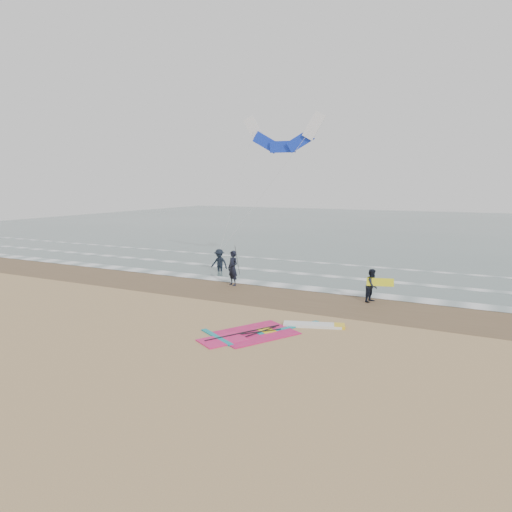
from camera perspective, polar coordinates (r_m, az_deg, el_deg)
The scene contains 11 objects.
ground at distance 18.48m, azimuth -1.75°, elevation -9.36°, with size 120.00×120.00×0.00m, color tan.
sea_water at distance 64.26m, azimuth 18.92°, elevation 3.34°, with size 120.00×80.00×0.02m, color #47605E.
wet_sand_band at distance 23.73m, azimuth 5.13°, elevation -5.22°, with size 120.00×5.00×0.01m, color brown.
foam_waterline at distance 27.80m, azimuth 8.47°, elevation -3.11°, with size 120.00×9.15×0.02m.
windsurf_rig at distance 18.35m, azimuth 1.93°, elevation -9.39°, with size 5.16×4.88×0.12m.
person_standing at distance 26.32m, azimuth -2.92°, elevation -1.53°, with size 0.74×0.48×2.03m, color black.
person_walking at distance 23.40m, azimuth 14.32°, elevation -3.59°, with size 0.81×0.63×1.66m, color black.
person_wading at distance 30.48m, azimuth -4.61°, elevation -0.24°, with size 1.21×0.70×1.88m, color black.
held_pole at distance 26.10m, azimuth -2.35°, elevation -0.56°, with size 0.17×0.86×1.82m.
carried_kiteboard at distance 23.18m, azimuth 15.26°, elevation -3.18°, with size 1.30×0.51×0.39m.
surf_kite at distance 31.57m, azimuth 3.36°, elevation 14.57°, with size 6.14×3.38×9.21m.
Camera 1 is at (8.29, -15.45, 5.83)m, focal length 32.00 mm.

